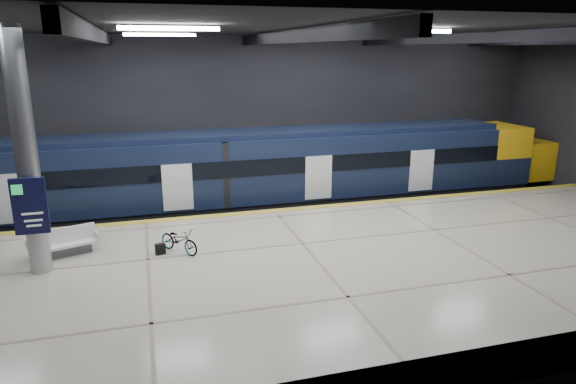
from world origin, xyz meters
name	(u,v)px	position (x,y,z in m)	size (l,w,h in m)	color
ground	(294,262)	(0.00, 0.00, 0.00)	(30.00, 30.00, 0.00)	black
room_shell	(294,101)	(0.00, 0.00, 5.72)	(30.10, 16.10, 8.05)	black
platform	(317,277)	(0.00, -2.50, 0.55)	(30.00, 11.00, 1.10)	#BAAF9E
safety_strip	(275,211)	(0.00, 2.75, 1.11)	(30.00, 0.40, 0.01)	gold
rails	(260,214)	(0.00, 5.50, 0.08)	(30.00, 1.52, 0.16)	gray
train	(283,171)	(1.11, 5.50, 2.06)	(29.40, 2.84, 3.79)	black
bench	(64,245)	(-7.52, 0.10, 1.42)	(2.19, 1.45, 0.90)	#595B60
bicycle	(179,240)	(-4.00, -0.67, 1.52)	(0.55, 1.58, 0.83)	#99999E
pannier_bag	(160,249)	(-4.60, -0.67, 1.28)	(0.30, 0.18, 0.35)	black
info_column	(26,158)	(-8.00, -1.03, 4.46)	(0.90, 0.78, 6.90)	#9EA0A5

